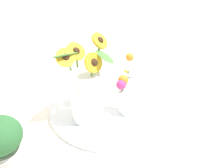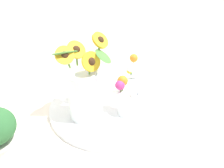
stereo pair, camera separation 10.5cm
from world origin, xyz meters
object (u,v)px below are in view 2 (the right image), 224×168
at_px(serving_tray, 112,107).
at_px(mason_jar_sunflowers, 83,88).
at_px(vase_small_center, 125,98).
at_px(vase_bulb_right, 133,81).

relative_size(serving_tray, mason_jar_sunflowers, 1.64).
relative_size(mason_jar_sunflowers, vase_small_center, 2.07).
bearing_deg(vase_bulb_right, serving_tray, -172.35).
bearing_deg(vase_small_center, mason_jar_sunflowers, 146.34).
distance_m(serving_tray, vase_small_center, 0.11).
bearing_deg(mason_jar_sunflowers, vase_small_center, -33.66).
distance_m(serving_tray, mason_jar_sunflowers, 0.18).
xyz_separation_m(vase_small_center, vase_bulb_right, (0.13, 0.09, -0.01)).
relative_size(serving_tray, vase_bulb_right, 3.14).
bearing_deg(vase_bulb_right, mason_jar_sunflowers, -179.43).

